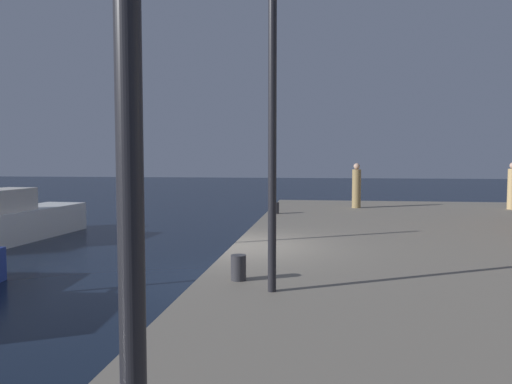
# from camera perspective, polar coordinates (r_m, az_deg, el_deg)

# --- Properties ---
(ground_plane) EXTENTS (120.00, 120.00, 0.00)m
(ground_plane) POSITION_cam_1_polar(r_m,az_deg,el_deg) (11.18, -2.72, -10.19)
(ground_plane) COLOR black
(motorboat_white) EXTENTS (2.01, 5.95, 1.75)m
(motorboat_white) POSITION_cam_1_polar(r_m,az_deg,el_deg) (18.22, -26.13, -2.98)
(motorboat_white) COLOR white
(motorboat_white) RESTS_ON ground
(lamp_post_mid_promenade) EXTENTS (0.36, 0.36, 4.73)m
(lamp_post_mid_promenade) POSITION_cam_1_polar(r_m,az_deg,el_deg) (7.14, 1.91, 14.21)
(lamp_post_mid_promenade) COLOR black
(lamp_post_mid_promenade) RESTS_ON quay_dock
(bollard_south) EXTENTS (0.24, 0.24, 0.40)m
(bollard_south) POSITION_cam_1_polar(r_m,az_deg,el_deg) (17.25, 2.28, -1.85)
(bollard_south) COLOR #2D2D33
(bollard_south) RESTS_ON quay_dock
(bollard_north) EXTENTS (0.24, 0.24, 0.40)m
(bollard_north) POSITION_cam_1_polar(r_m,az_deg,el_deg) (7.87, -2.03, -8.69)
(bollard_north) COLOR #2D2D33
(bollard_north) RESTS_ON quay_dock
(person_mid_promenade) EXTENTS (0.34, 0.34, 1.74)m
(person_mid_promenade) POSITION_cam_1_polar(r_m,az_deg,el_deg) (19.65, 11.50, 0.57)
(person_mid_promenade) COLOR #937A4C
(person_mid_promenade) RESTS_ON quay_dock
(person_near_carousel) EXTENTS (0.34, 0.34, 1.78)m
(person_near_carousel) POSITION_cam_1_polar(r_m,az_deg,el_deg) (21.05, 27.42, 0.48)
(person_near_carousel) COLOR tan
(person_near_carousel) RESTS_ON quay_dock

